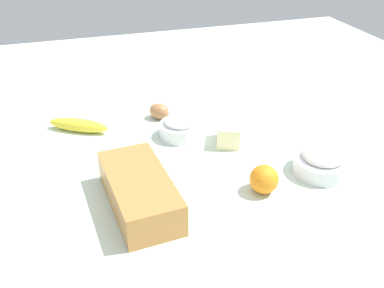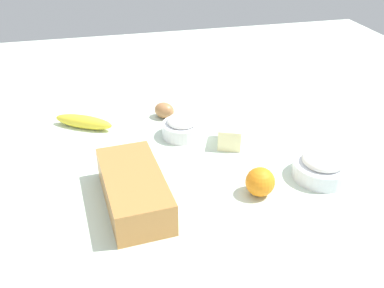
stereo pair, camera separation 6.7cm
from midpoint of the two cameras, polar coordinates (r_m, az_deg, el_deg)
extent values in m
cube|color=silver|center=(1.20, 1.59, -2.08)|extent=(2.40, 2.40, 0.02)
cube|color=#B77A3D|center=(1.01, -5.73, -5.92)|extent=(0.29, 0.15, 0.08)
cube|color=black|center=(1.01, -5.75, -5.74)|extent=(0.28, 0.14, 0.07)
cylinder|color=white|center=(1.16, 18.19, -3.26)|extent=(0.15, 0.15, 0.04)
torus|color=white|center=(1.15, 18.33, -2.54)|extent=(0.15, 0.15, 0.01)
ellipsoid|color=white|center=(1.15, 18.43, -2.01)|extent=(0.11, 0.11, 0.04)
cylinder|color=white|center=(1.28, 0.31, 1.89)|extent=(0.12, 0.12, 0.04)
torus|color=white|center=(1.28, 0.31, 2.59)|extent=(0.12, 0.12, 0.01)
ellipsoid|color=white|center=(1.27, 0.31, 3.03)|extent=(0.09, 0.09, 0.03)
ellipsoid|color=yellow|center=(1.36, -12.65, 2.84)|extent=(0.14, 0.19, 0.04)
sphere|color=orange|center=(1.05, 10.71, -4.92)|extent=(0.07, 0.07, 0.07)
cube|color=#F4EDB2|center=(1.25, 6.57, 1.19)|extent=(0.11, 0.09, 0.06)
ellipsoid|color=#AD7547|center=(1.39, -2.28, 4.40)|extent=(0.08, 0.08, 0.05)
camera|label=1|loc=(0.03, -88.37, 0.96)|focal=40.77mm
camera|label=2|loc=(0.03, 91.63, -0.96)|focal=40.77mm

